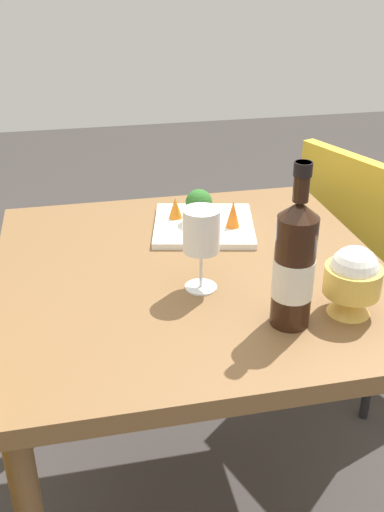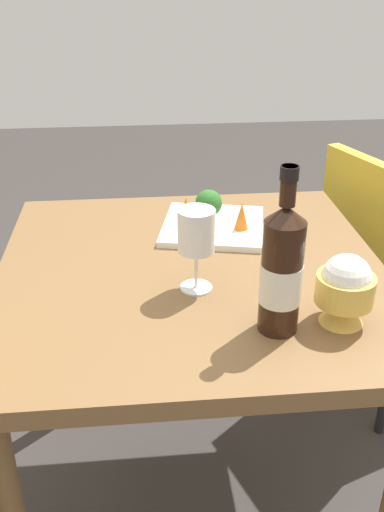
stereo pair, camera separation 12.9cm
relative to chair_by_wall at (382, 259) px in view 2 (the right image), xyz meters
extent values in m
plane|color=#383330|center=(0.63, 0.38, -0.53)|extent=(8.00, 8.00, 0.00)
cube|color=brown|center=(0.63, 0.38, 0.19)|extent=(0.87, 0.87, 0.04)
cylinder|color=brown|center=(0.25, 0.01, -0.18)|extent=(0.05, 0.05, 0.70)
cylinder|color=brown|center=(1.00, 0.01, -0.18)|extent=(0.05, 0.05, 0.70)
cube|color=gold|center=(0.07, 0.03, 0.12)|extent=(0.18, 0.39, 0.40)
cylinder|color=black|center=(0.12, -0.14, -0.31)|extent=(0.03, 0.03, 0.43)
cylinder|color=black|center=(0.49, 0.63, 0.32)|extent=(0.08, 0.07, 0.22)
cone|color=black|center=(0.49, 0.63, 0.44)|extent=(0.08, 0.07, 0.03)
cylinder|color=black|center=(0.49, 0.63, 0.49)|extent=(0.03, 0.03, 0.07)
cylinder|color=black|center=(0.49, 0.63, 0.52)|extent=(0.03, 0.03, 0.02)
cylinder|color=silver|center=(0.49, 0.63, 0.31)|extent=(0.08, 0.08, 0.08)
cylinder|color=white|center=(0.62, 0.47, 0.21)|extent=(0.07, 0.07, 0.00)
cylinder|color=white|center=(0.62, 0.47, 0.26)|extent=(0.01, 0.01, 0.08)
cylinder|color=white|center=(0.62, 0.47, 0.34)|extent=(0.08, 0.08, 0.09)
cone|color=gold|center=(0.36, 0.62, 0.23)|extent=(0.08, 0.08, 0.04)
cylinder|color=gold|center=(0.36, 0.62, 0.28)|extent=(0.11, 0.11, 0.05)
sphere|color=white|center=(0.36, 0.62, 0.31)|extent=(0.09, 0.09, 0.09)
cube|color=white|center=(0.55, 0.18, 0.22)|extent=(0.30, 0.30, 0.02)
cylinder|color=#729E4C|center=(0.56, 0.17, 0.24)|extent=(0.03, 0.03, 0.03)
sphere|color=#2D6B28|center=(0.56, 0.17, 0.28)|extent=(0.07, 0.07, 0.07)
cone|color=orange|center=(0.49, 0.22, 0.26)|extent=(0.03, 0.03, 0.07)
cone|color=orange|center=(0.62, 0.13, 0.25)|extent=(0.04, 0.04, 0.05)
camera|label=1|loc=(0.86, 1.50, 0.84)|focal=40.88mm
camera|label=2|loc=(0.74, 1.52, 0.84)|focal=40.88mm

